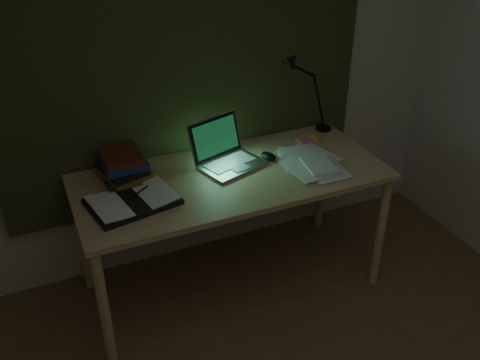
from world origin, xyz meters
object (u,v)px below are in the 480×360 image
object	(u,v)px
laptop	(232,147)
open_textbook	(133,201)
desk_lamp	(327,90)
book_stack	(122,167)
desk	(232,232)
loose_papers	(309,166)

from	to	relation	value
laptop	open_textbook	xyz separation A→B (m)	(-0.61, -0.15, -0.11)
open_textbook	desk_lamp	world-z (taller)	desk_lamp
laptop	book_stack	size ratio (longest dim) A/B	1.48
open_textbook	desk	bearing A→B (deg)	-4.21
open_textbook	desk_lamp	bearing A→B (deg)	4.44
laptop	open_textbook	size ratio (longest dim) A/B	0.92
laptop	desk_lamp	world-z (taller)	desk_lamp
open_textbook	loose_papers	xyz separation A→B (m)	(1.01, -0.03, -0.01)
desk	open_textbook	bearing A→B (deg)	-173.35
open_textbook	desk_lamp	distance (m)	1.42
loose_papers	book_stack	bearing A→B (deg)	164.64
desk	laptop	xyz separation A→B (m)	(0.04, 0.09, 0.52)
open_textbook	book_stack	bearing A→B (deg)	76.42
open_textbook	book_stack	world-z (taller)	book_stack
laptop	book_stack	distance (m)	0.61
laptop	loose_papers	distance (m)	0.45
open_textbook	loose_papers	bearing A→B (deg)	-12.74
open_textbook	loose_papers	distance (m)	1.01
desk	desk_lamp	world-z (taller)	desk_lamp
loose_papers	desk_lamp	size ratio (longest dim) A/B	0.69
loose_papers	desk_lamp	world-z (taller)	desk_lamp
book_stack	loose_papers	world-z (taller)	book_stack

